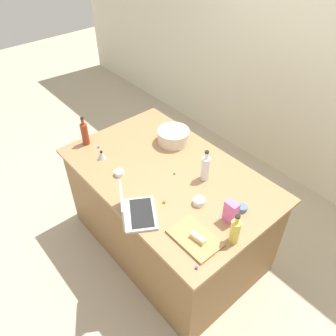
# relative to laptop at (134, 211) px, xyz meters

# --- Properties ---
(ground_plane) EXTENTS (12.00, 12.00, 0.00)m
(ground_plane) POSITION_rel_laptop_xyz_m (-0.19, 0.47, -0.95)
(ground_plane) COLOR #B7A88E
(wall_back) EXTENTS (8.00, 0.10, 2.60)m
(wall_back) POSITION_rel_laptop_xyz_m (-0.19, 2.22, 0.35)
(wall_back) COLOR beige
(wall_back) RESTS_ON ground
(island_counter) EXTENTS (1.73, 1.09, 0.90)m
(island_counter) POSITION_rel_laptop_xyz_m (-0.19, 0.47, -0.50)
(island_counter) COLOR olive
(island_counter) RESTS_ON ground
(laptop) EXTENTS (0.38, 0.36, 0.22)m
(laptop) POSITION_rel_laptop_xyz_m (0.00, 0.00, 0.00)
(laptop) COLOR #B7B7BC
(laptop) RESTS_ON island_counter
(mixing_bowl_large) EXTENTS (0.29, 0.29, 0.13)m
(mixing_bowl_large) POSITION_rel_laptop_xyz_m (-0.48, 0.78, 0.02)
(mixing_bowl_large) COLOR beige
(mixing_bowl_large) RESTS_ON island_counter
(bottle_soy) EXTENTS (0.06, 0.06, 0.27)m
(bottle_soy) POSITION_rel_laptop_xyz_m (-0.96, 0.18, 0.06)
(bottle_soy) COLOR maroon
(bottle_soy) RESTS_ON island_counter
(bottle_vinegar) EXTENTS (0.07, 0.07, 0.27)m
(bottle_vinegar) POSITION_rel_laptop_xyz_m (0.04, 0.64, 0.06)
(bottle_vinegar) COLOR white
(bottle_vinegar) RESTS_ON island_counter
(bottle_oil) EXTENTS (0.07, 0.07, 0.24)m
(bottle_oil) POSITION_rel_laptop_xyz_m (0.59, 0.36, 0.05)
(bottle_oil) COLOR #DBC64C
(bottle_oil) RESTS_ON island_counter
(cutting_board) EXTENTS (0.34, 0.22, 0.02)m
(cutting_board) POSITION_rel_laptop_xyz_m (0.42, 0.18, -0.04)
(cutting_board) COLOR #AD7F4C
(cutting_board) RESTS_ON island_counter
(butter_stick_left) EXTENTS (0.11, 0.05, 0.04)m
(butter_stick_left) POSITION_rel_laptop_xyz_m (0.44, 0.18, -0.01)
(butter_stick_left) COLOR #F4E58C
(butter_stick_left) RESTS_ON cutting_board
(ramekin_small) EXTENTS (0.08, 0.08, 0.04)m
(ramekin_small) POSITION_rel_laptop_xyz_m (-0.43, 0.16, -0.03)
(ramekin_small) COLOR white
(ramekin_small) RESTS_ON island_counter
(ramekin_medium) EXTENTS (0.07, 0.07, 0.04)m
(ramekin_medium) POSITION_rel_laptop_xyz_m (0.45, 0.61, -0.03)
(ramekin_medium) COLOR slate
(ramekin_medium) RESTS_ON island_counter
(ramekin_wide) EXTENTS (0.09, 0.09, 0.04)m
(ramekin_wide) POSITION_rel_laptop_xyz_m (0.21, 0.42, -0.02)
(ramekin_wide) COLOR white
(ramekin_wide) RESTS_ON island_counter
(kitchen_timer) EXTENTS (0.07, 0.07, 0.08)m
(kitchen_timer) POSITION_rel_laptop_xyz_m (-0.69, 0.17, -0.01)
(kitchen_timer) COLOR #B2B2B7
(kitchen_timer) RESTS_ON island_counter
(candy_bag) EXTENTS (0.09, 0.06, 0.17)m
(candy_bag) POSITION_rel_laptop_xyz_m (0.46, 0.46, 0.04)
(candy_bag) COLOR pink
(candy_bag) RESTS_ON island_counter
(candy_0) EXTENTS (0.02, 0.02, 0.02)m
(candy_0) POSITION_rel_laptop_xyz_m (0.58, 0.03, -0.04)
(candy_0) COLOR #CC3399
(candy_0) RESTS_ON island_counter
(candy_1) EXTENTS (0.02, 0.02, 0.02)m
(candy_1) POSITION_rel_laptop_xyz_m (0.04, 0.23, -0.04)
(candy_1) COLOR orange
(candy_1) RESTS_ON island_counter
(candy_2) EXTENTS (0.02, 0.02, 0.02)m
(candy_2) POSITION_rel_laptop_xyz_m (-0.15, 0.50, -0.04)
(candy_2) COLOR green
(candy_2) RESTS_ON island_counter
(candy_3) EXTENTS (0.02, 0.02, 0.02)m
(candy_3) POSITION_rel_laptop_xyz_m (-0.84, 0.22, -0.04)
(candy_3) COLOR blue
(candy_3) RESTS_ON island_counter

